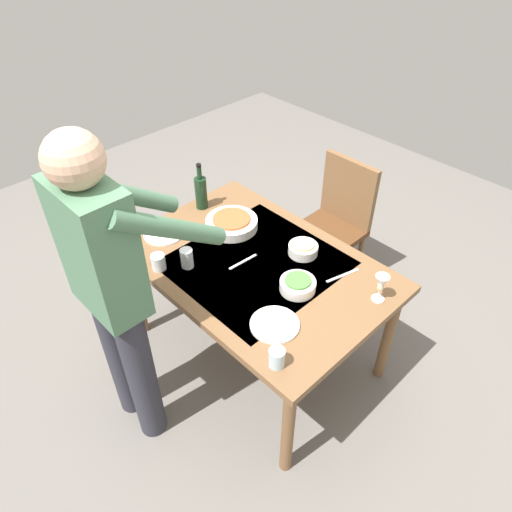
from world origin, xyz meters
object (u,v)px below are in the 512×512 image
object	(u,v)px
wine_glass_left	(381,284)
serving_bowl_pasta	(232,223)
side_bowl_salad	(298,285)
chair_near	(337,218)
side_bowl_bread	(303,249)
person_server	(113,287)
water_cup_far_left	(187,258)
water_cup_near_right	(158,262)
dinner_plate_near	(164,233)
dinner_plate_far	(275,325)
water_cup_near_left	(277,358)
wine_bottle	(201,192)
dining_table	(256,273)

from	to	relation	value
wine_glass_left	serving_bowl_pasta	distance (m)	0.94
serving_bowl_pasta	side_bowl_salad	xyz separation A→B (m)	(-0.61, 0.11, 0.00)
chair_near	side_bowl_bread	bearing A→B (deg)	110.72
person_server	serving_bowl_pasta	bearing A→B (deg)	-76.18
water_cup_far_left	side_bowl_bread	xyz separation A→B (m)	(-0.35, -0.51, -0.02)
chair_near	serving_bowl_pasta	xyz separation A→B (m)	(0.21, 0.74, 0.23)
chair_near	person_server	xyz separation A→B (m)	(-0.00, 1.60, 0.43)
chair_near	person_server	distance (m)	1.65
water_cup_near_right	dinner_plate_near	xyz separation A→B (m)	(0.22, -0.19, -0.04)
chair_near	water_cup_far_left	size ratio (longest dim) A/B	8.36
person_server	dinner_plate_far	xyz separation A→B (m)	(-0.49, -0.50, -0.24)
wine_glass_left	side_bowl_salad	size ratio (longest dim) A/B	0.84
wine_glass_left	water_cup_near_right	xyz separation A→B (m)	(0.92, 0.63, -0.06)
chair_near	dinner_plate_near	world-z (taller)	chair_near
water_cup_far_left	side_bowl_salad	xyz separation A→B (m)	(-0.52, -0.28, -0.02)
water_cup_near_left	serving_bowl_pasta	world-z (taller)	water_cup_near_left
water_cup_near_left	water_cup_far_left	world-z (taller)	water_cup_far_left
wine_bottle	water_cup_far_left	size ratio (longest dim) A/B	2.72
dinner_plate_near	wine_bottle	bearing A→B (deg)	-79.18
wine_glass_left	side_bowl_salad	world-z (taller)	wine_glass_left
serving_bowl_pasta	dinner_plate_far	bearing A→B (deg)	152.75
wine_glass_left	side_bowl_bread	bearing A→B (deg)	0.19
chair_near	side_bowl_bread	world-z (taller)	chair_near
dining_table	side_bowl_bread	size ratio (longest dim) A/B	8.79
water_cup_near_left	side_bowl_salad	world-z (taller)	water_cup_near_left
dining_table	dinner_plate_near	xyz separation A→B (m)	(0.54, 0.20, 0.08)
water_cup_near_left	dinner_plate_near	world-z (taller)	water_cup_near_left
water_cup_far_left	serving_bowl_pasta	distance (m)	0.40
chair_near	dining_table	bearing A→B (deg)	97.73
wine_glass_left	water_cup_near_left	world-z (taller)	wine_glass_left
dining_table	dinner_plate_far	size ratio (longest dim) A/B	6.11
side_bowl_salad	dinner_plate_near	world-z (taller)	side_bowl_salad
chair_near	wine_bottle	distance (m)	0.93
wine_glass_left	water_cup_near_left	distance (m)	0.64
water_cup_near_left	side_bowl_salad	distance (m)	0.47
water_cup_near_right	dinner_plate_near	bearing A→B (deg)	-40.29
dining_table	dinner_plate_far	world-z (taller)	dinner_plate_far
side_bowl_salad	side_bowl_bread	xyz separation A→B (m)	(0.17, -0.23, 0.00)
dinner_plate_near	side_bowl_bread	bearing A→B (deg)	-146.30
chair_near	side_bowl_salad	distance (m)	0.96
chair_near	water_cup_far_left	bearing A→B (deg)	84.15
dining_table	wine_glass_left	bearing A→B (deg)	-158.20
person_server	water_cup_near_right	distance (m)	0.45
water_cup_near_left	dining_table	bearing A→B (deg)	-36.42
wine_glass_left	water_cup_far_left	xyz separation A→B (m)	(0.83, 0.51, -0.05)
water_cup_far_left	side_bowl_bread	size ratio (longest dim) A/B	0.68
dining_table	wine_glass_left	world-z (taller)	wine_glass_left
chair_near	side_bowl_bread	xyz separation A→B (m)	(-0.23, 0.62, 0.23)
dining_table	serving_bowl_pasta	xyz separation A→B (m)	(0.32, -0.12, 0.11)
water_cup_far_left	dinner_plate_near	world-z (taller)	water_cup_far_left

